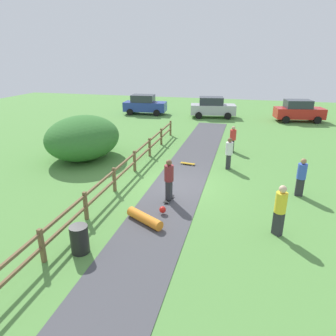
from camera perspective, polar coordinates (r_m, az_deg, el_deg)
name	(u,v)px	position (r m, az deg, el deg)	size (l,w,h in m)	color
ground_plane	(178,185)	(14.33, 1.87, -3.26)	(60.00, 60.00, 0.00)	#568E42
asphalt_path	(178,185)	(14.32, 1.87, -3.23)	(2.40, 28.00, 0.02)	#47474C
wooden_fence	(125,167)	(14.81, -7.96, 0.14)	(0.12, 18.12, 1.10)	brown
bush_large	(83,138)	(18.38, -15.51, 5.46)	(3.98, 4.78, 2.47)	#33702D
trash_bin	(80,239)	(9.98, -16.08, -12.58)	(0.56, 0.56, 0.90)	black
skater_riding	(169,178)	(12.48, 0.18, -1.89)	(0.41, 0.82, 1.78)	black
skater_fallen	(146,218)	(11.27, -4.09, -9.16)	(1.55, 1.47, 0.36)	orange
skateboard_loose	(188,163)	(16.94, 3.67, 0.85)	(0.82, 0.30, 0.08)	#BF8C19
bystander_yellow	(280,208)	(10.83, 20.09, -6.98)	(0.54, 0.54, 1.80)	#2D2D33
bystander_red	(233,138)	(19.44, 11.94, 5.49)	(0.41, 0.41, 1.62)	#2D2D33
bystander_blue	(301,176)	(14.16, 23.50, -1.29)	(0.40, 0.40, 1.68)	#2D2D33
bystander_white	(229,152)	(16.41, 11.26, 2.93)	(0.43, 0.43, 1.69)	#2D2D33
parked_car_red	(299,111)	(30.27, 23.10, 9.73)	(4.44, 2.58, 1.92)	red
parked_car_blue	(145,105)	(31.57, -4.36, 11.66)	(4.33, 2.28, 1.92)	#283D99
parked_car_silver	(212,107)	(30.11, 8.25, 11.08)	(4.42, 2.53, 1.92)	#B7B7BC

